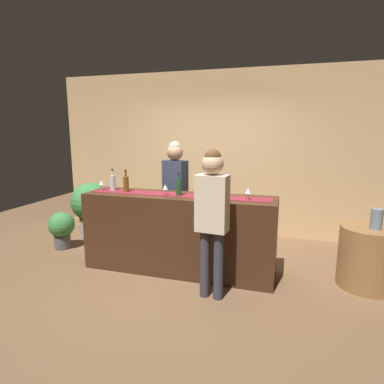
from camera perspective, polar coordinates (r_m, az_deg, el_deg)
ground_plane at (r=4.51m, az=-2.32°, el=-13.56°), size 10.00×10.00×0.00m
back_wall at (r=5.95m, az=3.65°, el=6.80°), size 6.00×0.12×2.90m
bar_counter at (r=4.32m, az=-2.37°, el=-7.29°), size 2.52×0.60×1.04m
counter_runner_cloth at (r=4.19m, az=-2.43°, el=-0.49°), size 2.39×0.28×0.01m
wine_bottle_clear at (r=4.61m, az=-13.78°, el=1.62°), size 0.07×0.07×0.30m
wine_bottle_green at (r=4.12m, az=-2.33°, el=0.87°), size 0.07×0.07×0.30m
wine_bottle_amber at (r=4.47m, az=-11.54°, el=1.43°), size 0.07×0.07×0.30m
wine_glass_near_customer at (r=4.66m, az=-15.72°, el=1.53°), size 0.07×0.07×0.14m
wine_glass_mid_counter at (r=4.15m, az=-4.74°, el=0.81°), size 0.07×0.07×0.14m
wine_glass_far_end at (r=3.94m, az=9.85°, el=0.16°), size 0.07×0.07×0.14m
bartender at (r=4.81m, az=-2.97°, el=1.18°), size 0.38×0.27×1.71m
customer_sipping at (r=3.49m, az=3.57°, el=-2.97°), size 0.36×0.23×1.67m
round_side_table at (r=4.47m, az=28.65°, el=-10.02°), size 0.68×0.68×0.74m
vase_on_side_table at (r=4.27m, az=29.75°, el=-4.18°), size 0.13×0.13×0.24m
potted_plant_tall at (r=5.92m, az=-17.39°, el=-2.37°), size 0.67×0.67×0.98m
potted_plant_small at (r=5.57m, az=-21.98°, el=-5.83°), size 0.40×0.40×0.59m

